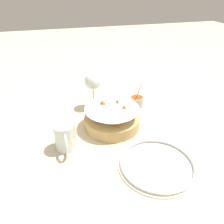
% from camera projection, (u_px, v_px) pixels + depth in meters
% --- Properties ---
extents(ground_plane, '(4.00, 4.00, 0.00)m').
position_uv_depth(ground_plane, '(107.00, 126.00, 0.85)').
color(ground_plane, beige).
extents(food_basket, '(0.21, 0.21, 0.10)m').
position_uv_depth(food_basket, '(112.00, 118.00, 0.83)').
color(food_basket, tan).
rests_on(food_basket, ground_plane).
extents(sauce_cup, '(0.07, 0.06, 0.13)m').
position_uv_depth(sauce_cup, '(137.00, 101.00, 0.97)').
color(sauce_cup, '#B7B7BC').
rests_on(sauce_cup, ground_plane).
extents(wine_glass, '(0.08, 0.08, 0.16)m').
position_uv_depth(wine_glass, '(93.00, 83.00, 0.92)').
color(wine_glass, silver).
rests_on(wine_glass, ground_plane).
extents(beer_mug, '(0.11, 0.07, 0.09)m').
position_uv_depth(beer_mug, '(65.00, 137.00, 0.72)').
color(beer_mug, silver).
rests_on(beer_mug, ground_plane).
extents(side_plate, '(0.24, 0.24, 0.01)m').
position_uv_depth(side_plate, '(157.00, 164.00, 0.66)').
color(side_plate, white).
rests_on(side_plate, ground_plane).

